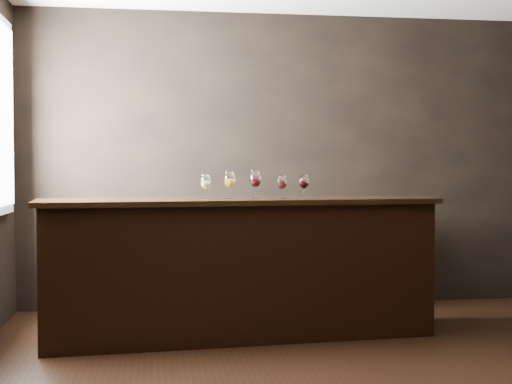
{
  "coord_description": "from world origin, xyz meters",
  "views": [
    {
      "loc": [
        -1.25,
        -4.51,
        1.33
      ],
      "look_at": [
        -0.45,
        1.0,
        1.14
      ],
      "focal_mm": 50.0,
      "sensor_mm": 36.0,
      "label": 1
    }
  ],
  "objects": [
    {
      "name": "glass_red_b",
      "position": [
        -0.25,
        0.97,
        1.21
      ],
      "size": [
        0.08,
        0.08,
        0.18
      ],
      "color": "white",
      "rests_on": "bar_top"
    },
    {
      "name": "glass_white",
      "position": [
        -0.84,
        1.03,
        1.21
      ],
      "size": [
        0.08,
        0.08,
        0.19
      ],
      "color": "white",
      "rests_on": "bar_top"
    },
    {
      "name": "glass_red_a",
      "position": [
        -0.46,
        1.01,
        1.23
      ],
      "size": [
        0.09,
        0.09,
        0.22
      ],
      "color": "white",
      "rests_on": "bar_top"
    },
    {
      "name": "glass_amber",
      "position": [
        -0.66,
        1.02,
        1.23
      ],
      "size": [
        0.09,
        0.09,
        0.21
      ],
      "color": "white",
      "rests_on": "bar_top"
    },
    {
      "name": "bar_counter",
      "position": [
        -0.58,
        1.0,
        0.52
      ],
      "size": [
        3.03,
        0.87,
        1.05
      ],
      "primitive_type": "cube",
      "rotation": [
        0.0,
        0.0,
        0.08
      ],
      "color": "black",
      "rests_on": "ground"
    },
    {
      "name": "room_shell",
      "position": [
        -0.23,
        0.11,
        1.81
      ],
      "size": [
        5.02,
        4.52,
        2.81
      ],
      "color": "black",
      "rests_on": "ground"
    },
    {
      "name": "bar_top",
      "position": [
        -0.58,
        1.0,
        1.07
      ],
      "size": [
        3.14,
        0.95,
        0.04
      ],
      "primitive_type": "cube",
      "rotation": [
        0.0,
        0.0,
        0.08
      ],
      "color": "black",
      "rests_on": "bar_counter"
    },
    {
      "name": "glass_red_c",
      "position": [
        -0.07,
        0.99,
        1.21
      ],
      "size": [
        0.08,
        0.08,
        0.19
      ],
      "color": "white",
      "rests_on": "bar_top"
    },
    {
      "name": "ground",
      "position": [
        0.0,
        0.0,
        0.0
      ],
      "size": [
        5.0,
        5.0,
        0.0
      ],
      "primitive_type": "plane",
      "color": "black",
      "rests_on": "ground"
    },
    {
      "name": "back_bar_shelf",
      "position": [
        -0.65,
        2.03,
        0.48
      ],
      "size": [
        2.67,
        0.4,
        0.96
      ],
      "primitive_type": "cube",
      "color": "black",
      "rests_on": "ground"
    }
  ]
}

